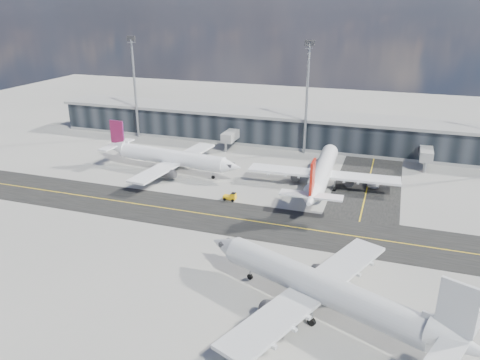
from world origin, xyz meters
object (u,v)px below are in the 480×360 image
at_px(airliner_af, 170,157).
at_px(service_van, 373,182).
at_px(airliner_near, 323,289).
at_px(airliner_redtail, 322,172).
at_px(baggage_tug, 231,197).

bearing_deg(airliner_af, service_van, 104.14).
bearing_deg(service_van, airliner_near, -99.69).
bearing_deg(airliner_near, airliner_redtail, 32.18).
bearing_deg(airliner_af, airliner_near, 51.62).
bearing_deg(airliner_af, airliner_redtail, 97.22).
distance_m(airliner_af, airliner_redtail, 35.64).
bearing_deg(service_van, airliner_redtail, -157.01).
height_order(airliner_af, baggage_tug, airliner_af).
bearing_deg(airliner_near, airliner_af, 67.91).
relative_size(airliner_af, airliner_redtail, 0.96).
xyz_separation_m(airliner_af, service_van, (46.02, 6.39, -2.84)).
xyz_separation_m(airliner_redtail, baggage_tug, (-16.21, -12.18, -2.92)).
relative_size(airliner_af, service_van, 6.88).
bearing_deg(baggage_tug, service_van, 126.47).
height_order(airliner_redtail, baggage_tug, airliner_redtail).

